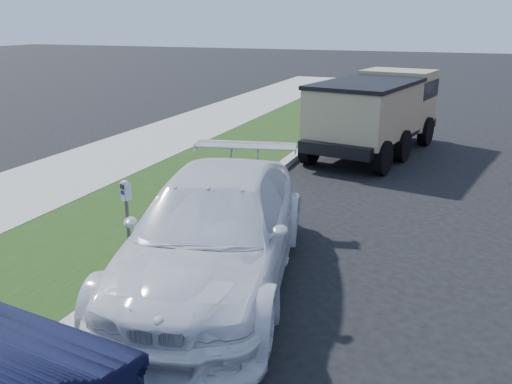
% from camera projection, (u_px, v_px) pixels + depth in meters
% --- Properties ---
extents(ground, '(120.00, 120.00, 0.00)m').
position_uv_depth(ground, '(324.00, 291.00, 7.57)').
color(ground, black).
rests_on(ground, ground).
extents(streetside, '(6.12, 50.00, 0.15)m').
position_uv_depth(streetside, '(86.00, 199.00, 11.24)').
color(streetside, gray).
rests_on(streetside, ground).
extents(parking_meter, '(0.19, 0.16, 1.18)m').
position_uv_depth(parking_meter, '(126.00, 201.00, 8.33)').
color(parking_meter, '#3F4247').
rests_on(parking_meter, ground).
extents(white_wagon, '(3.27, 5.72, 1.56)m').
position_uv_depth(white_wagon, '(217.00, 230.00, 7.68)').
color(white_wagon, white).
rests_on(white_wagon, ground).
extents(dump_truck, '(3.07, 5.81, 2.17)m').
position_uv_depth(dump_truck, '(378.00, 109.00, 15.15)').
color(dump_truck, black).
rests_on(dump_truck, ground).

